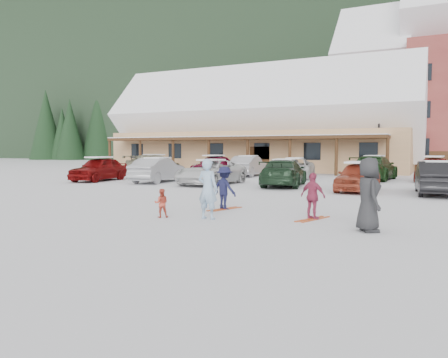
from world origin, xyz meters
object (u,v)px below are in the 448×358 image
at_px(parked_car_7, 154,164).
at_px(child_magenta, 313,196).
at_px(adult_skier, 208,189).
at_px(parked_car_8, 214,165).
at_px(child_navy, 225,188).
at_px(parked_car_4, 358,177).
at_px(toddler_red, 161,203).
at_px(parked_car_12, 434,169).
at_px(parked_car_9, 248,166).
at_px(bystander_dark, 368,195).
at_px(parked_car_0, 99,169).
at_px(parked_car_10, 295,168).
at_px(lamp_post, 379,131).
at_px(parked_car_1, 158,170).
at_px(parked_car_3, 284,173).
at_px(parked_car_11, 374,168).
at_px(parked_car_2, 211,172).
at_px(parked_car_5, 436,178).
at_px(day_lodge, 259,129).

bearing_deg(parked_car_7, child_magenta, 139.46).
distance_m(adult_skier, parked_car_8, 20.87).
xyz_separation_m(child_navy, parked_car_4, (3.00, 8.33, -0.02)).
distance_m(toddler_red, parked_car_4, 11.39).
bearing_deg(parked_car_12, parked_car_9, -173.77).
distance_m(adult_skier, child_navy, 2.07).
distance_m(child_navy, bystander_dark, 5.24).
relative_size(adult_skier, child_navy, 1.21).
height_order(parked_car_0, parked_car_10, parked_car_0).
bearing_deg(lamp_post, child_navy, -95.02).
bearing_deg(parked_car_4, lamp_post, 95.61).
height_order(parked_car_1, parked_car_12, parked_car_12).
bearing_deg(parked_car_0, toddler_red, -46.62).
bearing_deg(bystander_dark, parked_car_7, 19.08).
relative_size(parked_car_1, parked_car_8, 1.01).
relative_size(parked_car_8, parked_car_9, 0.98).
relative_size(adult_skier, child_magenta, 1.29).
xyz_separation_m(child_magenta, parked_car_10, (-5.46, 16.28, 0.02)).
relative_size(child_navy, parked_car_12, 0.31).
height_order(lamp_post, parked_car_3, lamp_post).
bearing_deg(parked_car_11, adult_skier, 87.64).
bearing_deg(toddler_red, parked_car_2, -102.80).
distance_m(child_magenta, parked_car_5, 9.60).
xyz_separation_m(adult_skier, parked_car_0, (-13.15, 10.15, -0.12)).
xyz_separation_m(child_navy, parked_car_2, (-5.10, 8.77, -0.02)).
bearing_deg(parked_car_7, parked_car_4, 159.90).
relative_size(day_lodge, parked_car_7, 5.45).
relative_size(day_lodge, child_navy, 20.29).
distance_m(parked_car_2, parked_car_11, 10.93).
distance_m(parked_car_1, parked_car_7, 8.62).
bearing_deg(parked_car_9, parked_car_2, 92.91).
xyz_separation_m(parked_car_0, parked_car_11, (15.45, 8.24, 0.04)).
distance_m(lamp_post, parked_car_5, 16.44).
distance_m(parked_car_5, parked_car_12, 8.36).
height_order(lamp_post, parked_car_0, lamp_post).
relative_size(parked_car_0, parked_car_5, 0.99).
bearing_deg(parked_car_11, parked_car_12, -170.76).
relative_size(lamp_post, bystander_dark, 3.32).
height_order(parked_car_10, parked_car_12, parked_car_12).
xyz_separation_m(parked_car_3, parked_car_10, (-1.24, 6.07, -0.03)).
height_order(toddler_red, parked_car_11, parked_car_11).
height_order(parked_car_1, parked_car_8, parked_car_8).
bearing_deg(day_lodge, parked_car_5, -50.16).
height_order(adult_skier, parked_car_8, adult_skier).
bearing_deg(parked_car_3, parked_car_8, -51.35).
bearing_deg(parked_car_9, adult_skier, 105.10).
height_order(parked_car_1, parked_car_10, parked_car_1).
xyz_separation_m(parked_car_0, parked_car_5, (19.04, 0.15, -0.01)).
height_order(child_navy, parked_car_10, child_navy).
distance_m(child_navy, parked_car_3, 9.49).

